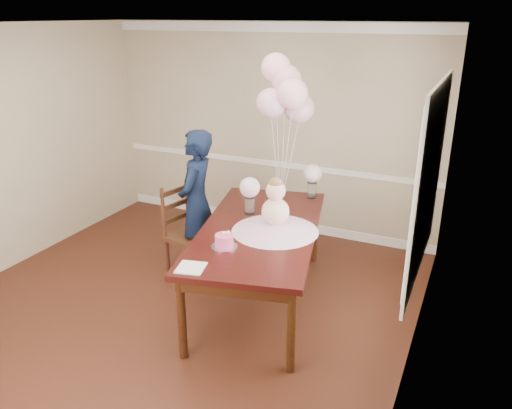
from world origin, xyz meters
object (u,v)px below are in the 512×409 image
(dining_table_top, at_px, (259,230))
(dining_chair_seat, at_px, (190,237))
(woman, at_px, (197,203))
(birthday_cake, at_px, (224,240))

(dining_table_top, distance_m, dining_chair_seat, 1.03)
(dining_chair_seat, xyz_separation_m, woman, (0.04, 0.11, 0.37))
(dining_chair_seat, bearing_deg, dining_table_top, 0.81)
(birthday_cake, relative_size, woman, 0.10)
(dining_table_top, relative_size, birthday_cake, 13.33)
(dining_table_top, height_order, birthday_cake, birthday_cake)
(birthday_cake, bearing_deg, dining_table_top, 79.36)
(dining_chair_seat, bearing_deg, woman, 81.65)
(dining_table_top, xyz_separation_m, woman, (-0.90, 0.32, 0.02))
(dining_table_top, height_order, woman, woman)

